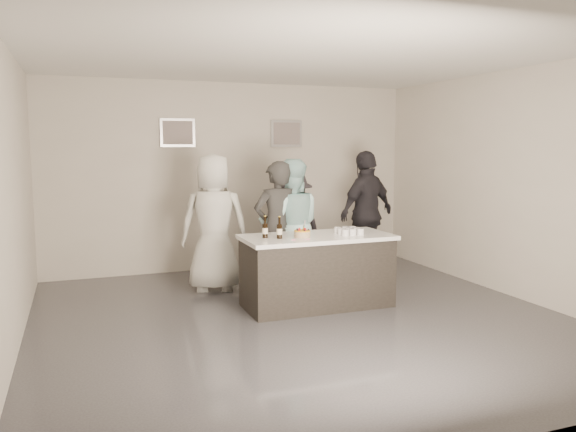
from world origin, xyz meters
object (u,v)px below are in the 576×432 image
at_px(person_main_black, 277,228).
at_px(person_guest_back, 293,224).
at_px(beer_bottle_b, 279,228).
at_px(person_guest_left, 214,223).
at_px(person_guest_right, 367,213).
at_px(bar_counter, 317,271).
at_px(person_main_blue, 290,225).
at_px(beer_bottle_a, 265,227).
at_px(cake, 302,234).

relative_size(person_main_black, person_guest_back, 1.13).
relative_size(beer_bottle_b, person_main_black, 0.14).
height_order(person_guest_left, person_guest_right, person_guest_right).
xyz_separation_m(person_main_black, person_guest_back, (0.61, 0.98, -0.10)).
distance_m(bar_counter, person_main_blue, 0.97).
distance_m(beer_bottle_a, person_guest_right, 2.45).
xyz_separation_m(cake, person_guest_right, (1.64, 1.39, 0.03)).
bearing_deg(person_main_blue, person_guest_right, -144.88).
distance_m(person_guest_right, person_guest_back, 1.15).
bearing_deg(person_guest_back, beer_bottle_b, 49.70).
height_order(beer_bottle_a, person_guest_back, person_guest_back).
relative_size(person_main_blue, person_guest_back, 1.15).
bearing_deg(cake, person_guest_left, 121.92).
bearing_deg(bar_counter, person_guest_left, 129.89).
bearing_deg(bar_counter, beer_bottle_a, 176.29).
bearing_deg(person_guest_right, person_main_black, -2.38).
bearing_deg(cake, bar_counter, 14.33).
height_order(person_main_blue, person_guest_back, person_main_blue).
bearing_deg(cake, person_guest_back, 72.44).
xyz_separation_m(person_guest_left, person_guest_back, (1.35, 0.48, -0.15)).
xyz_separation_m(beer_bottle_a, person_main_black, (0.38, 0.67, -0.13)).
height_order(beer_bottle_b, person_main_black, person_main_black).
distance_m(beer_bottle_a, person_guest_back, 1.94).
distance_m(bar_counter, beer_bottle_a, 0.88).
bearing_deg(person_main_black, person_guest_left, -42.30).
relative_size(cake, beer_bottle_b, 0.77).
relative_size(person_guest_left, person_guest_right, 0.99).
distance_m(beer_bottle_a, beer_bottle_b, 0.18).
distance_m(cake, person_guest_right, 2.15).
bearing_deg(beer_bottle_b, person_guest_left, 111.08).
distance_m(person_guest_left, person_guest_right, 2.43).
height_order(cake, person_guest_right, person_guest_right).
bearing_deg(person_main_blue, beer_bottle_a, 68.65).
height_order(beer_bottle_b, person_guest_left, person_guest_left).
bearing_deg(cake, person_guest_right, 40.30).
bearing_deg(beer_bottle_b, beer_bottle_a, 142.21).
xyz_separation_m(bar_counter, person_guest_left, (-1.02, 1.22, 0.50)).
bearing_deg(person_guest_left, bar_counter, 144.12).
relative_size(person_guest_left, person_guest_back, 1.19).
relative_size(beer_bottle_b, person_guest_left, 0.14).
bearing_deg(person_main_blue, bar_counter, 108.84).
bearing_deg(person_guest_left, beer_bottle_a, 120.90).
xyz_separation_m(bar_counter, beer_bottle_a, (-0.67, 0.04, 0.58)).
bearing_deg(person_main_blue, beer_bottle_b, 78.71).
xyz_separation_m(person_main_blue, person_guest_left, (-0.99, 0.36, 0.04)).
bearing_deg(beer_bottle_a, cake, -12.79).
height_order(person_main_black, person_guest_right, person_guest_right).
relative_size(cake, person_main_blue, 0.11).
bearing_deg(person_guest_left, cake, 136.14).
xyz_separation_m(cake, person_guest_left, (-0.79, 1.27, 0.01)).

